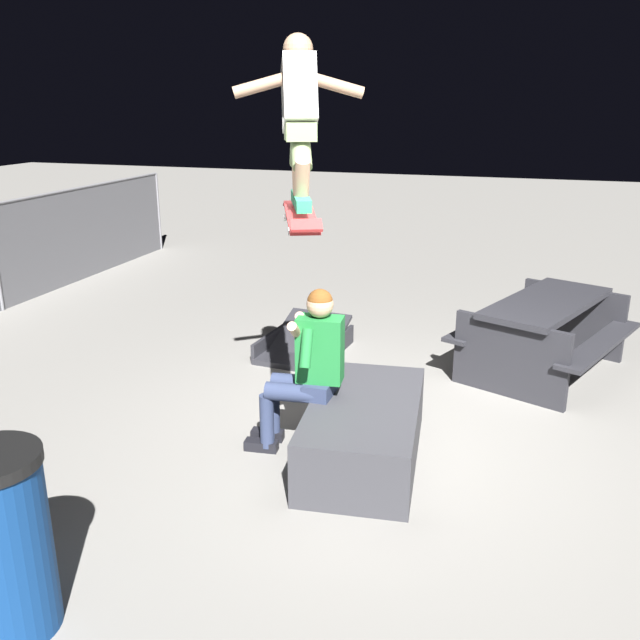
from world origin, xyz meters
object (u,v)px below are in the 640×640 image
at_px(ledge_box_main, 364,431).
at_px(skateboard, 301,217).
at_px(person_sitting_on_ledge, 306,363).
at_px(skater_airborne, 299,113).
at_px(trash_bin, 1,544).
at_px(picnic_table_back, 545,324).
at_px(kicker_ramp, 304,346).

relative_size(ledge_box_main, skateboard, 1.50).
xyz_separation_m(person_sitting_on_ledge, skater_airborne, (-0.03, 0.03, 1.80)).
bearing_deg(trash_bin, person_sitting_on_ledge, -20.70).
xyz_separation_m(skateboard, picnic_table_back, (2.31, -1.73, -1.34)).
xyz_separation_m(ledge_box_main, trash_bin, (-2.23, 1.31, 0.27)).
xyz_separation_m(skateboard, kicker_ramp, (2.09, 0.71, -1.77)).
bearing_deg(picnic_table_back, trash_bin, 150.05).
relative_size(ledge_box_main, skater_airborne, 1.36).
height_order(person_sitting_on_ledge, skater_airborne, skater_airborne).
height_order(person_sitting_on_ledge, kicker_ramp, person_sitting_on_ledge).
relative_size(skateboard, kicker_ramp, 0.90).
bearing_deg(person_sitting_on_ledge, kicker_ramp, 19.46).
bearing_deg(kicker_ramp, picnic_table_back, -84.79).
distance_m(ledge_box_main, picnic_table_back, 2.59).
relative_size(person_sitting_on_ledge, trash_bin, 1.30).
distance_m(ledge_box_main, skater_airborne, 2.34).
relative_size(skateboard, trash_bin, 1.01).
bearing_deg(picnic_table_back, kicker_ramp, 95.21).
xyz_separation_m(skateboard, skater_airborne, (0.05, 0.02, 0.69)).
bearing_deg(trash_bin, picnic_table_back, -29.95).
height_order(ledge_box_main, skateboard, skateboard).
height_order(skateboard, kicker_ramp, skateboard).
relative_size(kicker_ramp, trash_bin, 1.13).
height_order(skateboard, picnic_table_back, skateboard).
height_order(skater_airborne, trash_bin, skater_airborne).
bearing_deg(trash_bin, kicker_ramp, -1.90).
relative_size(kicker_ramp, picnic_table_back, 0.54).
bearing_deg(trash_bin, skater_airborne, -20.37).
bearing_deg(person_sitting_on_ledge, picnic_table_back, -37.83).
distance_m(person_sitting_on_ledge, picnic_table_back, 2.83).
height_order(kicker_ramp, trash_bin, trash_bin).
distance_m(person_sitting_on_ledge, trash_bin, 2.41).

